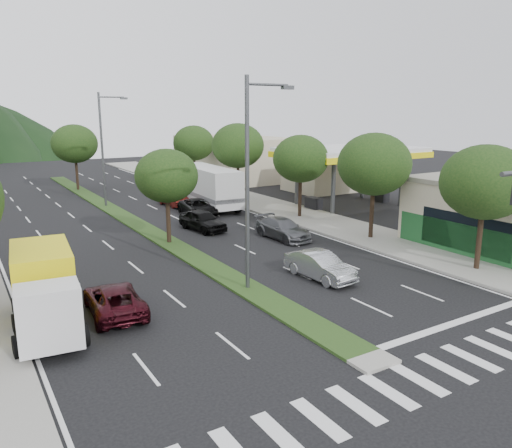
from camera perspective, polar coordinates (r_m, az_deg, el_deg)
ground at (r=18.50m, az=12.23°, el=-14.66°), size 160.00×160.00×0.00m
sidewalk_right at (r=44.67m, az=1.69°, el=2.02°), size 5.00×90.00×0.15m
median at (r=42.16m, az=-14.98°, el=0.91°), size 1.60×56.00×0.12m
crosswalk at (r=17.31m, az=17.00°, el=-16.99°), size 19.00×2.20×0.01m
storefront_right at (r=35.09m, az=27.08°, el=0.82°), size 9.00×10.00×4.00m
gas_canopy at (r=45.66m, az=10.74°, el=7.83°), size 12.20×8.20×5.25m
bldg_right_far at (r=64.03m, az=-2.43°, el=7.58°), size 10.00×16.00×5.20m
tree_r_a at (r=28.57m, az=24.71°, el=4.36°), size 4.60×4.60×6.63m
tree_r_b at (r=33.60m, az=13.36°, el=6.66°), size 4.80×4.80×6.94m
tree_r_c at (r=39.67m, az=5.13°, el=7.43°), size 4.40×4.40×6.48m
tree_r_d at (r=48.00m, az=-2.09°, el=8.92°), size 5.00×5.00×7.17m
tree_r_e at (r=56.91m, az=-7.13°, el=9.15°), size 4.60×4.60×6.71m
tree_med_near at (r=32.10m, az=-10.18°, el=5.43°), size 4.00×4.00×6.02m
tree_med_far at (r=56.95m, az=-20.03°, el=8.61°), size 4.80×4.80×6.94m
streetlight_near at (r=23.12m, az=-0.57°, el=5.70°), size 2.60×0.25×10.00m
streetlight_mid at (r=46.28m, az=-16.96°, el=8.73°), size 2.60×0.25×10.00m
sedan_silver at (r=25.85m, az=7.32°, el=-4.75°), size 1.75×4.27×1.38m
suv_maroon at (r=22.19m, az=-15.90°, el=-8.32°), size 2.47×4.70×1.26m
car_queue_a at (r=36.11m, az=-6.13°, el=0.43°), size 2.34×4.56×1.48m
car_queue_b at (r=33.64m, az=3.09°, el=-0.54°), size 2.09×4.76×1.36m
car_queue_c at (r=45.86m, az=-9.40°, el=2.91°), size 1.74×4.25×1.37m
car_queue_d at (r=41.39m, az=-6.64°, el=1.91°), size 2.63×4.97×1.33m
box_truck at (r=21.49m, az=-23.00°, el=-7.19°), size 2.98×6.50×3.11m
motorhome at (r=44.64m, az=-5.54°, el=4.35°), size 3.43×9.48×3.58m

